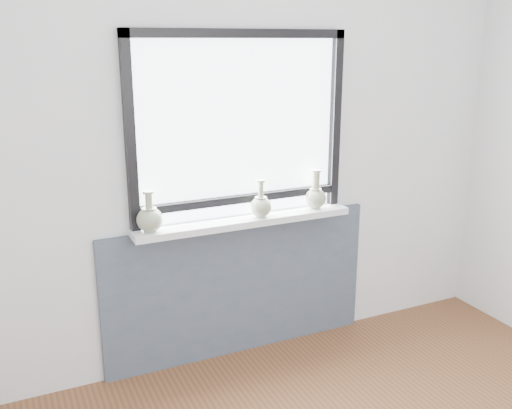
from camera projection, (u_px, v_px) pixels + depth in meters
name	position (u px, v px, depth m)	size (l,w,h in m)	color
back_wall	(237.00, 147.00, 3.28)	(3.60, 0.02, 2.60)	silver
apron_panel	(240.00, 287.00, 3.50)	(1.70, 0.03, 0.86)	#475162
windowsill	(244.00, 221.00, 3.31)	(1.32, 0.18, 0.04)	silver
window	(239.00, 123.00, 3.21)	(1.30, 0.06, 1.05)	black
vase_a	(150.00, 218.00, 3.04)	(0.14, 0.14, 0.23)	#95A080
vase_b	(261.00, 206.00, 3.30)	(0.13, 0.13, 0.22)	#95A080
vase_c	(315.00, 196.00, 3.47)	(0.13, 0.13, 0.24)	#95A080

